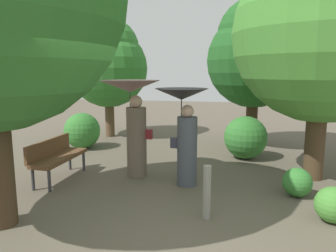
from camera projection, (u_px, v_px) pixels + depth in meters
ground_plane at (125, 229)px, 4.54m from camera, size 40.00×40.00×0.00m
person_left at (133, 109)px, 6.66m from camera, size 1.25×1.25×2.02m
person_right at (184, 122)px, 6.12m from camera, size 1.01×1.01×1.88m
park_bench at (56, 155)px, 6.56m from camera, size 0.49×1.50×0.83m
tree_near_left at (108, 62)px, 10.66m from camera, size 2.60×2.60×3.96m
tree_near_right at (254, 53)px, 9.13m from camera, size 2.69×2.69×4.25m
tree_mid_right at (324, 19)px, 6.17m from camera, size 3.49×3.49×5.10m
bush_path_left at (245, 137)px, 8.17m from camera, size 1.09×1.09×1.09m
bush_path_right at (333, 205)px, 4.70m from camera, size 0.53×0.53×0.53m
bush_behind_bench at (297, 182)px, 5.69m from camera, size 0.52×0.52×0.52m
bush_far_side at (82, 131)px, 9.27m from camera, size 1.03×1.03×1.03m
path_marker_post at (207, 192)px, 4.79m from camera, size 0.12×0.12×0.82m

